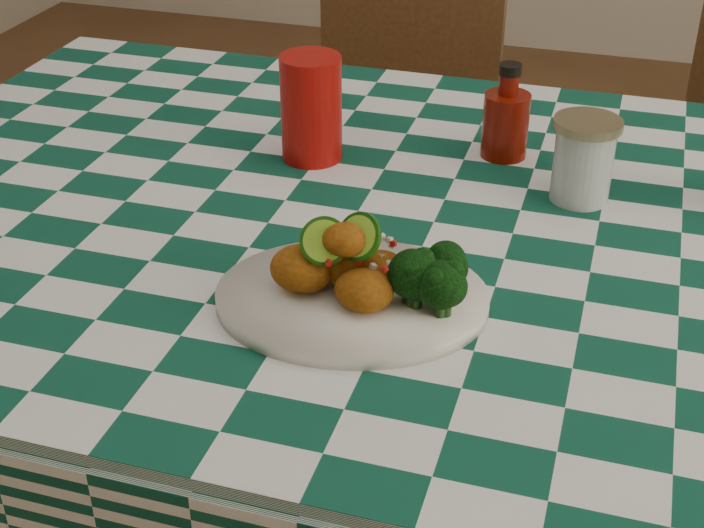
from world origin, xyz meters
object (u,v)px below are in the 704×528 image
(dining_table, at_px, (422,450))
(ketchup_bottle, at_px, (507,111))
(mason_jar, at_px, (583,160))
(plate, at_px, (352,299))
(wooden_chair_left, at_px, (388,180))
(red_tumbler, at_px, (311,108))
(fried_chicken_pile, at_px, (347,258))

(dining_table, relative_size, ketchup_bottle, 11.88)
(dining_table, distance_m, ketchup_bottle, 0.52)
(ketchup_bottle, relative_size, mason_jar, 1.22)
(dining_table, distance_m, plate, 0.46)
(ketchup_bottle, relative_size, wooden_chair_left, 0.16)
(red_tumbler, distance_m, wooden_chair_left, 0.75)
(plate, xyz_separation_m, fried_chicken_pile, (-0.01, 0.00, 0.05))
(plate, xyz_separation_m, wooden_chair_left, (-0.22, 0.98, -0.35))
(ketchup_bottle, distance_m, mason_jar, 0.16)
(fried_chicken_pile, xyz_separation_m, wooden_chair_left, (-0.21, 0.98, -0.41))
(wooden_chair_left, bearing_deg, ketchup_bottle, -60.22)
(fried_chicken_pile, height_order, red_tumbler, red_tumbler)
(dining_table, distance_m, fried_chicken_pile, 0.51)
(plate, bearing_deg, mason_jar, 57.13)
(fried_chicken_pile, height_order, wooden_chair_left, fried_chicken_pile)
(ketchup_bottle, bearing_deg, red_tumbler, -161.72)
(dining_table, bearing_deg, mason_jar, 34.97)
(dining_table, xyz_separation_m, mason_jar, (0.17, 0.12, 0.45))
(dining_table, height_order, fried_chicken_pile, fried_chicken_pile)
(fried_chicken_pile, distance_m, mason_jar, 0.40)
(mason_jar, bearing_deg, wooden_chair_left, 124.04)
(plate, bearing_deg, red_tumbler, 115.47)
(dining_table, height_order, plate, plate)
(plate, relative_size, mason_jar, 2.67)
(plate, bearing_deg, ketchup_bottle, 77.64)
(dining_table, xyz_separation_m, fried_chicken_pile, (-0.05, -0.22, 0.45))
(plate, distance_m, ketchup_bottle, 0.46)
(dining_table, xyz_separation_m, ketchup_bottle, (0.05, 0.23, 0.46))
(red_tumbler, bearing_deg, plate, -64.53)
(dining_table, relative_size, plate, 5.41)
(dining_table, height_order, ketchup_bottle, ketchup_bottle)
(red_tumbler, bearing_deg, fried_chicken_pile, -65.25)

